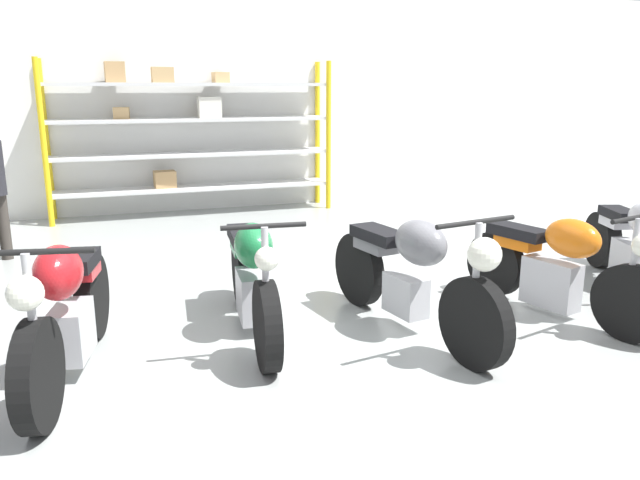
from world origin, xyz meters
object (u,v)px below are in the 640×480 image
Objects in this scene: motorcycle_green at (252,276)px; motorcycle_grey at (412,272)px; motorcycle_silver at (638,245)px; motorcycle_orange at (557,266)px; shelving_rack at (189,132)px; motorcycle_red at (67,311)px.

motorcycle_grey reaches higher than motorcycle_green.
motorcycle_green is at bearing -119.93° from motorcycle_grey.
motorcycle_silver is at bearing 93.68° from motorcycle_green.
motorcycle_green is 1.09× the size of motorcycle_orange.
motorcycle_grey is (0.99, -5.59, -0.77)m from shelving_rack.
motorcycle_green is at bearing -115.55° from motorcycle_orange.
shelving_rack is at bearing 175.62° from motorcycle_red.
motorcycle_green is at bearing -73.59° from motorcycle_silver.
motorcycle_green is (-0.22, -5.14, -0.82)m from shelving_rack.
motorcycle_red is 5.28m from motorcycle_silver.
motorcycle_silver is at bearing 104.89° from motorcycle_red.
shelving_rack is 2.09× the size of motorcycle_red.
motorcycle_orange is (2.59, -0.50, -0.02)m from motorcycle_green.
motorcycle_silver is at bearing -54.98° from shelving_rack.
shelving_rack reaches higher than motorcycle_red.
motorcycle_red is (-1.60, -5.54, -0.81)m from shelving_rack.
motorcycle_red is 1.43m from motorcycle_green.
motorcycle_red reaches higher than motorcycle_grey.
motorcycle_orange is at bearing -55.20° from motorcycle_silver.
motorcycle_grey is 1.13× the size of motorcycle_orange.
motorcycle_grey reaches higher than motorcycle_silver.
shelving_rack is at bearing -179.57° from motorcycle_grey.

